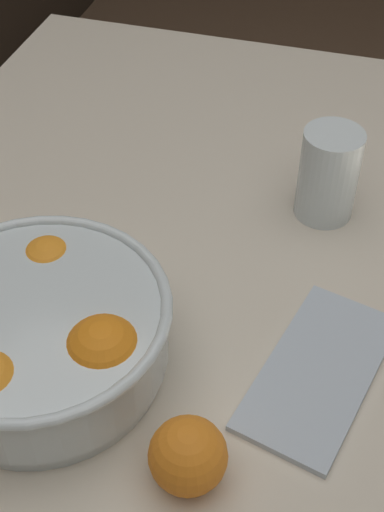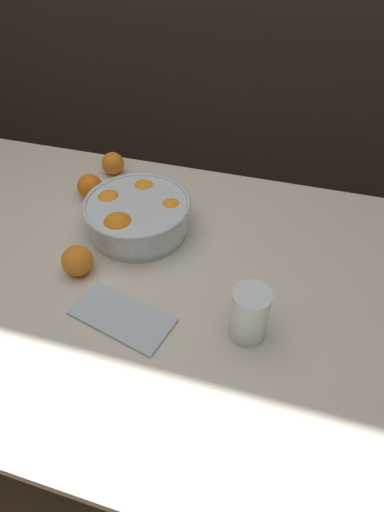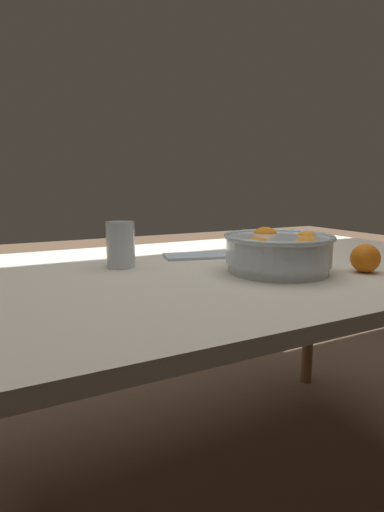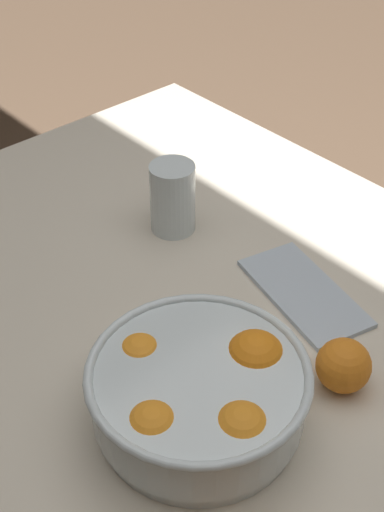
{
  "view_description": "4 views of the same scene",
  "coord_description": "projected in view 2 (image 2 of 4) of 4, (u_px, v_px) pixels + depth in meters",
  "views": [
    {
      "loc": [
        -0.42,
        -0.14,
        1.31
      ],
      "look_at": [
        0.11,
        0.01,
        0.77
      ],
      "focal_mm": 50.0,
      "sensor_mm": 36.0,
      "label": 1
    },
    {
      "loc": [
        0.33,
        -0.6,
        1.38
      ],
      "look_at": [
        0.15,
        0.03,
        0.76
      ],
      "focal_mm": 28.0,
      "sensor_mm": 36.0,
      "label": 2
    },
    {
      "loc": [
        0.62,
        0.9,
        0.91
      ],
      "look_at": [
        0.16,
        0.03,
        0.74
      ],
      "focal_mm": 28.0,
      "sensor_mm": 36.0,
      "label": 3
    },
    {
      "loc": [
        -0.44,
        0.52,
        1.42
      ],
      "look_at": [
        0.17,
        -0.02,
        0.77
      ],
      "focal_mm": 50.0,
      "sensor_mm": 36.0,
      "label": 4
    }
  ],
  "objects": [
    {
      "name": "orange_loose_near_bowl",
      "position": [
        113.0,
        163.0,
        1.23
      ],
      "size": [
        0.07,
        0.07,
        0.07
      ],
      "primitive_type": "sphere",
      "color": "orange",
      "rests_on": "dining_table"
    },
    {
      "name": "fruit_bowl",
      "position": [
        137.0,
        214.0,
        1.01
      ],
      "size": [
        0.27,
        0.27,
        0.11
      ],
      "color": "silver",
      "rests_on": "dining_table"
    },
    {
      "name": "dining_table",
      "position": [
        130.0,
        286.0,
        0.99
      ],
      "size": [
        1.46,
        0.94,
        0.7
      ],
      "color": "beige",
      "rests_on": "ground_plane"
    },
    {
      "name": "ground_plane",
      "position": [
        149.0,
        404.0,
        1.44
      ],
      "size": [
        12.0,
        12.0,
        0.0
      ],
      "primitive_type": "plane",
      "color": "brown"
    },
    {
      "name": "napkin",
      "position": [
        122.0,
        316.0,
        0.84
      ],
      "size": [
        0.23,
        0.15,
        0.01
      ],
      "primitive_type": "cube",
      "rotation": [
        0.0,
        0.0,
        -0.24
      ],
      "color": "silver",
      "rests_on": "dining_table"
    },
    {
      "name": "orange_loose_front",
      "position": [
        77.0,
        261.0,
        0.92
      ],
      "size": [
        0.07,
        0.07,
        0.07
      ],
      "primitive_type": "sphere",
      "color": "orange",
      "rests_on": "dining_table"
    },
    {
      "name": "juice_glass",
      "position": [
        249.0,
        316.0,
        0.78
      ],
      "size": [
        0.07,
        0.07,
        0.12
      ],
      "color": "#F4A314",
      "rests_on": "dining_table"
    },
    {
      "name": "orange_loose_aside",
      "position": [
        90.0,
        187.0,
        1.13
      ],
      "size": [
        0.07,
        0.07,
        0.07
      ],
      "primitive_type": "sphere",
      "color": "orange",
      "rests_on": "dining_table"
    }
  ]
}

